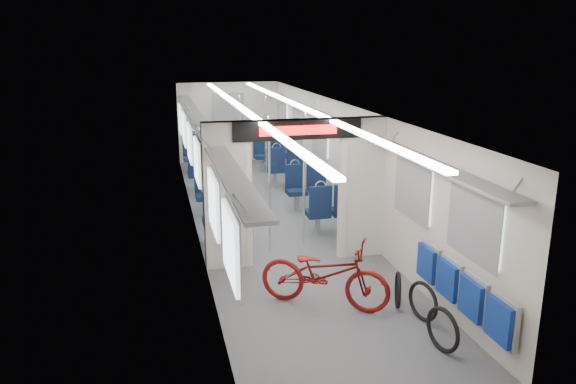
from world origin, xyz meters
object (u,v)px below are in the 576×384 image
object	(u,v)px
bike_hoop_b	(423,303)
stanchion_near_right	(304,180)
bicycle	(324,274)
stanchion_far_left	(241,148)
seat_bay_near_left	(223,200)
stanchion_near_left	(269,186)
seat_bay_far_right	(277,157)
bike_hoop_a	(443,332)
stanchion_far_right	(266,149)
seat_bay_far_left	(204,159)
seat_bay_near_right	(318,195)
bike_hoop_c	(398,292)
flip_bench	(461,289)

from	to	relation	value
bike_hoop_b	stanchion_near_right	distance (m)	3.31
bicycle	stanchion_far_left	bearing A→B (deg)	34.43
seat_bay_near_left	stanchion_near_left	world-z (taller)	stanchion_near_left
stanchion_near_left	bike_hoop_b	bearing A→B (deg)	-63.82
bike_hoop_b	seat_bay_far_right	bearing A→B (deg)	90.95
bike_hoop_a	seat_bay_near_left	distance (m)	5.35
bike_hoop_b	stanchion_far_right	size ratio (longest dim) A/B	0.23
bike_hoop_b	seat_bay_far_left	world-z (taller)	seat_bay_far_left
bike_hoop_a	seat_bay_near_right	bearing A→B (deg)	90.20
stanchion_near_left	bike_hoop_a	bearing A→B (deg)	-70.23
seat_bay_near_left	stanchion_far_left	bearing A→B (deg)	71.65
bike_hoop_b	seat_bay_near_right	bearing A→B (deg)	91.79
bike_hoop_a	seat_bay_far_left	distance (m)	8.99
stanchion_near_right	seat_bay_far_left	bearing A→B (deg)	104.30
bike_hoop_c	seat_bay_near_left	size ratio (longest dim) A/B	0.24
flip_bench	stanchion_near_right	world-z (taller)	stanchion_near_right
bike_hoop_b	stanchion_far_right	bearing A→B (deg)	97.84
seat_bay_near_left	stanchion_near_right	world-z (taller)	stanchion_near_right
bike_hoop_a	stanchion_near_right	bearing A→B (deg)	99.26
flip_bench	bike_hoop_c	distance (m)	0.98
flip_bench	stanchion_far_right	world-z (taller)	stanchion_far_right
bicycle	flip_bench	bearing A→B (deg)	-95.64
stanchion_near_left	seat_bay_far_left	bearing A→B (deg)	96.64
flip_bench	bike_hoop_b	world-z (taller)	flip_bench
bicycle	bike_hoop_a	world-z (taller)	bicycle
seat_bay_far_right	bike_hoop_b	bearing A→B (deg)	-89.05
bike_hoop_c	stanchion_far_right	world-z (taller)	stanchion_far_right
seat_bay_far_left	seat_bay_near_left	bearing A→B (deg)	-90.00
stanchion_near_right	stanchion_far_left	size ratio (longest dim) A/B	1.00
stanchion_near_right	flip_bench	bearing A→B (deg)	-73.58
bicycle	stanchion_near_right	xyz separation A→B (m)	(0.36, 2.41, 0.68)
stanchion_far_left	bike_hoop_a	bearing A→B (deg)	-80.16
stanchion_far_left	seat_bay_far_left	bearing A→B (deg)	110.82
bike_hoop_c	stanchion_far_right	size ratio (longest dim) A/B	0.21
bike_hoop_a	seat_bay_near_left	bearing A→B (deg)	110.69
seat_bay_far_left	bike_hoop_c	bearing A→B (deg)	-76.37
stanchion_near_right	seat_bay_near_right	bearing A→B (deg)	62.59
bike_hoop_c	seat_bay_far_right	xyz separation A→B (m)	(0.02, 7.56, 0.32)
seat_bay_near_right	seat_bay_far_right	world-z (taller)	seat_bay_far_right
stanchion_near_left	seat_bay_near_right	bearing A→B (deg)	48.40
bicycle	bike_hoop_a	bearing A→B (deg)	-113.12
bike_hoop_c	stanchion_far_right	xyz separation A→B (m)	(-0.68, 5.58, 0.93)
stanchion_far_right	seat_bay_far_right	bearing A→B (deg)	70.67
bike_hoop_b	seat_bay_far_left	xyz separation A→B (m)	(-2.00, 8.06, 0.33)
flip_bench	stanchion_far_left	size ratio (longest dim) A/B	0.92
seat_bay_near_left	seat_bay_far_right	distance (m)	4.15
seat_bay_near_right	flip_bench	bearing A→B (deg)	-84.84
bicycle	seat_bay_near_right	size ratio (longest dim) A/B	0.91
bike_hoop_c	seat_bay_far_right	bearing A→B (deg)	89.86
flip_bench	bike_hoop_c	xyz separation A→B (m)	(-0.44, 0.80, -0.36)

